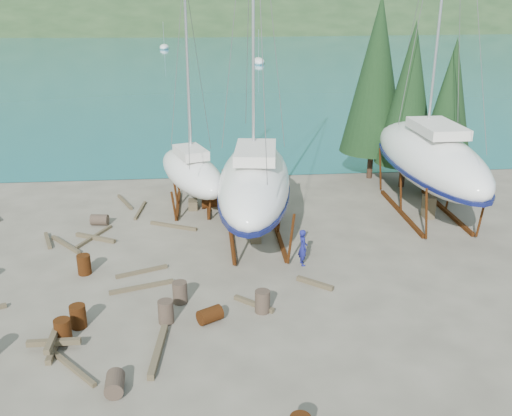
{
  "coord_description": "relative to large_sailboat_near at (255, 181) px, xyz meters",
  "views": [
    {
      "loc": [
        0.25,
        -21.13,
        11.4
      ],
      "look_at": [
        2.47,
        3.0,
        2.28
      ],
      "focal_mm": 40.0,
      "sensor_mm": 36.0,
      "label": 1
    }
  ],
  "objects": [
    {
      "name": "timber_9",
      "position": [
        -7.08,
        5.53,
        -2.86
      ],
      "size": [
        1.15,
        2.41,
        0.15
      ],
      "primitive_type": "cube",
      "rotation": [
        0.0,
        0.0,
        0.41
      ],
      "color": "brown",
      "rests_on": "ground"
    },
    {
      "name": "timber_11",
      "position": [
        -5.25,
        -3.53,
        -2.86
      ],
      "size": [
        2.18,
        1.0,
        0.15
      ],
      "primitive_type": "cube",
      "rotation": [
        0.0,
        0.0,
        1.96
      ],
      "color": "brown",
      "rests_on": "ground"
    },
    {
      "name": "timber_1",
      "position": [
        2.05,
        -5.32,
        -2.84
      ],
      "size": [
        1.42,
        1.23,
        0.19
      ],
      "primitive_type": "cube",
      "rotation": [
        0.0,
        0.0,
        0.87
      ],
      "color": "brown",
      "rests_on": "ground"
    },
    {
      "name": "timber_pile_fore",
      "position": [
        -7.67,
        -9.05,
        -2.63
      ],
      "size": [
        1.8,
        1.8,
        0.6
      ],
      "color": "brown",
      "rests_on": "ground"
    },
    {
      "name": "moored_boat_mid",
      "position": [
        7.42,
        75.01,
        -2.55
      ],
      "size": [
        2.0,
        5.0,
        6.05
      ],
      "color": "white",
      "rests_on": "ground"
    },
    {
      "name": "timber_pile_aft",
      "position": [
        0.79,
        2.65,
        -2.63
      ],
      "size": [
        1.8,
        1.8,
        0.6
      ],
      "color": "brown",
      "rests_on": "ground"
    },
    {
      "name": "drum_13",
      "position": [
        -7.45,
        -8.59,
        -2.49
      ],
      "size": [
        0.58,
        0.58,
        0.88
      ],
      "primitive_type": "cylinder",
      "color": "#55290E",
      "rests_on": "ground"
    },
    {
      "name": "drum_11",
      "position": [
        0.23,
        1.73,
        -2.64
      ],
      "size": [
        0.63,
        0.91,
        0.58
      ],
      "primitive_type": "cylinder",
      "rotation": [
        1.57,
        0.0,
        3.09
      ],
      "color": "#2D2823",
      "rests_on": "ground"
    },
    {
      "name": "drum_14",
      "position": [
        -7.7,
        -3.37,
        -2.49
      ],
      "size": [
        0.58,
        0.58,
        0.88
      ],
      "primitive_type": "cylinder",
      "color": "#55290E",
      "rests_on": "ground"
    },
    {
      "name": "timber_0",
      "position": [
        -6.05,
        4.07,
        -2.86
      ],
      "size": [
        0.43,
        2.69,
        0.14
      ],
      "primitive_type": "cube",
      "rotation": [
        0.0,
        0.0,
        3.03
      ],
      "color": "brown",
      "rests_on": "ground"
    },
    {
      "name": "drum_9",
      "position": [
        -7.97,
        2.26,
        -2.64
      ],
      "size": [
        0.95,
        0.7,
        0.58
      ],
      "primitive_type": "cylinder",
      "rotation": [
        1.57,
        0.0,
        1.43
      ],
      "color": "#2D2823",
      "rests_on": "ground"
    },
    {
      "name": "timber_3",
      "position": [
        -6.87,
        -10.18,
        -2.86
      ],
      "size": [
        1.93,
        2.15,
        0.15
      ],
      "primitive_type": "cube",
      "rotation": [
        0.0,
        0.0,
        0.73
      ],
      "color": "brown",
      "rests_on": "ground"
    },
    {
      "name": "drum_1",
      "position": [
        -5.3,
        -11.46,
        -2.64
      ],
      "size": [
        0.63,
        0.91,
        0.58
      ],
      "primitive_type": "cylinder",
      "rotation": [
        1.57,
        0.0,
        3.2
      ],
      "color": "#2D2823",
      "rests_on": "ground"
    },
    {
      "name": "far_hill",
      "position": [
        -2.58,
        315.01,
        -2.93
      ],
      "size": [
        800.0,
        360.0,
        110.0
      ],
      "primitive_type": "ellipsoid",
      "color": "#1F351A",
      "rests_on": "ground"
    },
    {
      "name": "cypress_back_left",
      "position": [
        8.42,
        9.01,
        3.73
      ],
      "size": [
        4.14,
        4.14,
        11.5
      ],
      "color": "black",
      "rests_on": "ground"
    },
    {
      "name": "moored_boat_far",
      "position": [
        -10.58,
        105.01,
        -2.55
      ],
      "size": [
        2.0,
        5.0,
        6.05
      ],
      "color": "white",
      "rests_on": "ground"
    },
    {
      "name": "worker",
      "position": [
        1.86,
        -3.34,
        -2.09
      ],
      "size": [
        0.46,
        0.65,
        1.69
      ],
      "primitive_type": "imported",
      "rotation": [
        0.0,
        0.0,
        1.67
      ],
      "color": "navy",
      "rests_on": "ground"
    },
    {
      "name": "timber_17",
      "position": [
        -9.18,
        -0.32,
        -2.85
      ],
      "size": [
        1.78,
        2.1,
        0.16
      ],
      "primitive_type": "cube",
      "rotation": [
        0.0,
        0.0,
        0.69
      ],
      "color": "brown",
      "rests_on": "ground"
    },
    {
      "name": "small_sailboat_shore",
      "position": [
        -3.12,
        4.61,
        -0.86
      ],
      "size": [
        4.94,
        8.26,
        12.6
      ],
      "rotation": [
        0.0,
        0.0,
        0.34
      ],
      "color": "white",
      "rests_on": "ground"
    },
    {
      "name": "cypress_far_right",
      "position": [
        12.92,
        8.01,
        2.28
      ],
      "size": [
        3.24,
        3.24,
        9.0
      ],
      "color": "black",
      "rests_on": "ground"
    },
    {
      "name": "timber_8",
      "position": [
        -7.88,
        0.33,
        -2.84
      ],
      "size": [
        2.11,
        1.25,
        0.19
      ],
      "primitive_type": "cube",
      "rotation": [
        0.0,
        0.0,
        1.08
      ],
      "color": "brown",
      "rests_on": "ground"
    },
    {
      "name": "drum_4",
      "position": [
        -2.18,
        4.24,
        -2.64
      ],
      "size": [
        0.9,
        0.61,
        0.58
      ],
      "primitive_type": "cylinder",
      "rotation": [
        1.57,
        0.0,
        1.6
      ],
      "color": "#55290E",
      "rests_on": "ground"
    },
    {
      "name": "far_house_left",
      "position": [
        -62.58,
        185.01,
        -0.01
      ],
      "size": [
        6.6,
        5.6,
        5.6
      ],
      "color": "beige",
      "rests_on": "ground"
    },
    {
      "name": "ground",
      "position": [
        -2.58,
        -4.99,
        -2.93
      ],
      "size": [
        600.0,
        600.0,
        0.0
      ],
      "primitive_type": "plane",
      "color": "#554F43",
      "rests_on": "ground"
    },
    {
      "name": "cypress_mid_right",
      "position": [
        11.42,
        5.01,
        1.99
      ],
      "size": [
        3.06,
        3.06,
        8.5
      ],
      "color": "black",
      "rests_on": "ground"
    },
    {
      "name": "cypress_near_right",
      "position": [
        9.92,
        7.01,
        2.86
      ],
      "size": [
        3.6,
        3.6,
        10.0
      ],
      "color": "black",
      "rests_on": "ground"
    },
    {
      "name": "bay_water",
      "position": [
        -2.58,
        310.01,
        -2.93
      ],
      "size": [
        700.0,
        700.0,
        0.0
      ],
      "primitive_type": "plane",
      "color": "#186279",
      "rests_on": "ground"
    },
    {
      "name": "large_sailboat_near",
      "position": [
        0.0,
        0.0,
        0.0
      ],
      "size": [
        4.86,
        11.91,
        18.22
      ],
      "rotation": [
        0.0,
        0.0,
        -0.13
      ],
      "color": "white",
      "rests_on": "ground"
    },
    {
      "name": "far_house_right",
      "position": [
        27.42,
        185.01,
        -0.01
      ],
      "size": [
        6.6,
        5.6,
        5.6
      ],
      "color": "beige",
      "rests_on": "ground"
    },
    {
      "name": "timber_16",
      "position": [
        -4.13,
        -9.61,
        -2.82
      ],
      "size": [
        0.51,
        2.92,
        0.23
      ],
      "primitive_type": "cube",
      "rotation": [
        0.0,
        0.0,
        3.04
      ],
      "color": "brown",
      "rests_on": "ground"
    },
    {
      "name": "timber_4",
      "position": [
        -10.16,
        0.25,
        -2.85
      ],
      "size": [
        0.79,
        1.84,
        0.17
      ],
      "primitive_type": "cube",
      "rotation": [
        0.0,
        0.0,
        0.34
      ],
      "color": "brown",
      "rests_on": "ground"
    },
    {
      "name": "large_sailboat_far",
      "position": [
        9.61,
        2.37,
        0.3
      ],
      "size": [
        3.87,
        12.61,
        19.83
      ],
      "rotation": [
        0.0,
        0.0,
        0.02
      ],
      "color": "white",
      "rests_on": "ground"
    },
    {
      "name": "drum_12",
      "position": [
        -2.35,
        -7.76,
        -2.64
      ],
      "size": [
        1.05,
        0.95,
        0.58
      ],
      "primitive_type": "cylinder",
      "rotation": [
        1.57,
        0.0,
        2.1
      ],
      "color": "#55290E",
      "rests_on": "ground"
    },
    {
      "name": "timber_15",
      "position": [
        -7.98,
        0.54,
        -2.86
      ],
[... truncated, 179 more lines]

